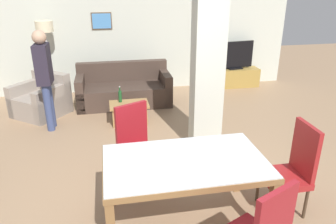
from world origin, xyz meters
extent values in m
plane|color=#9B7A5A|center=(0.00, 0.00, 0.00)|extent=(18.00, 18.00, 0.00)
cube|color=beige|center=(0.00, 4.74, 1.35)|extent=(7.20, 0.06, 2.70)
cube|color=brown|center=(-0.75, 4.70, 1.60)|extent=(0.44, 0.02, 0.36)
cube|color=#4C8CCC|center=(-0.75, 4.69, 1.60)|extent=(0.40, 0.01, 0.32)
cube|color=beige|center=(0.73, 1.68, 1.35)|extent=(0.44, 0.32, 2.70)
cube|color=brown|center=(0.00, -0.46, 0.74)|extent=(1.65, 0.06, 0.06)
cube|color=brown|center=(0.00, 0.46, 0.74)|extent=(1.65, 0.06, 0.06)
cube|color=brown|center=(-0.80, 0.00, 0.74)|extent=(0.06, 0.86, 0.06)
cube|color=brown|center=(0.80, 0.00, 0.74)|extent=(0.06, 0.86, 0.06)
cube|color=silver|center=(0.00, 0.00, 0.77)|extent=(1.63, 0.96, 0.01)
cube|color=brown|center=(0.78, -0.44, 0.35)|extent=(0.08, 0.08, 0.71)
cube|color=brown|center=(-0.78, 0.44, 0.35)|extent=(0.08, 0.08, 0.71)
cube|color=brown|center=(0.78, 0.44, 0.35)|extent=(0.08, 0.08, 0.71)
cube|color=maroon|center=(1.13, 0.00, 0.42)|extent=(0.46, 0.46, 0.07)
cube|color=maroon|center=(1.34, 0.00, 0.75)|extent=(0.05, 0.44, 0.60)
cylinder|color=#423223|center=(0.94, -0.19, 0.19)|extent=(0.04, 0.04, 0.38)
cylinder|color=#423223|center=(0.94, 0.19, 0.19)|extent=(0.04, 0.04, 0.38)
cylinder|color=#423223|center=(1.32, -0.19, 0.19)|extent=(0.04, 0.04, 0.38)
cylinder|color=#423223|center=(1.32, 0.19, 0.19)|extent=(0.04, 0.04, 0.38)
cube|color=maroon|center=(0.46, -0.99, 0.75)|extent=(0.42, 0.23, 0.60)
cube|color=maroon|center=(-0.37, 0.78, 0.42)|extent=(0.61, 0.61, 0.07)
cube|color=maroon|center=(-0.46, 0.97, 0.75)|extent=(0.42, 0.23, 0.60)
cylinder|color=#423223|center=(-0.12, 0.69, 0.19)|extent=(0.04, 0.04, 0.38)
cylinder|color=#423223|center=(-0.46, 0.53, 0.19)|extent=(0.04, 0.04, 0.38)
cylinder|color=#423223|center=(-0.28, 1.04, 0.19)|extent=(0.04, 0.04, 0.38)
cylinder|color=#423223|center=(-0.62, 0.87, 0.19)|extent=(0.04, 0.04, 0.38)
cube|color=#42332A|center=(-0.39, 3.74, 0.21)|extent=(1.90, 0.87, 0.42)
cube|color=#42332A|center=(-0.39, 4.09, 0.63)|extent=(1.90, 0.18, 0.41)
cube|color=#42332A|center=(0.48, 3.74, 0.32)|extent=(0.16, 0.87, 0.65)
cube|color=#42332A|center=(-1.26, 3.74, 0.32)|extent=(0.16, 0.87, 0.65)
cube|color=gray|center=(-2.02, 3.47, 0.20)|extent=(1.19, 1.19, 0.40)
cube|color=gray|center=(-1.81, 3.73, 0.59)|extent=(0.77, 0.67, 0.38)
cube|color=gray|center=(-1.74, 3.25, 0.30)|extent=(0.64, 0.75, 0.61)
cube|color=gray|center=(-2.29, 3.69, 0.30)|extent=(0.64, 0.75, 0.61)
cube|color=#A37A45|center=(-0.37, 2.75, 0.36)|extent=(0.70, 0.46, 0.04)
cube|color=#A37A45|center=(-0.37, 2.75, 0.17)|extent=(0.62, 0.38, 0.34)
cylinder|color=#194C23|center=(-0.51, 2.86, 0.49)|extent=(0.06, 0.06, 0.21)
cylinder|color=#194C23|center=(-0.51, 2.86, 0.63)|extent=(0.02, 0.02, 0.07)
cylinder|color=#B7B7BC|center=(-0.51, 2.86, 0.67)|extent=(0.03, 0.03, 0.01)
cube|color=#A5833C|center=(2.31, 4.46, 0.22)|extent=(1.17, 0.40, 0.44)
cube|color=black|center=(2.31, 4.46, 0.46)|extent=(0.38, 0.24, 0.03)
cube|color=black|center=(2.31, 4.46, 0.78)|extent=(0.88, 0.16, 0.63)
cylinder|color=#B7B7BC|center=(-1.90, 4.35, 0.01)|extent=(0.31, 0.31, 0.02)
cylinder|color=#B7B7BC|center=(-1.90, 4.35, 0.74)|extent=(0.04, 0.04, 1.43)
cylinder|color=beige|center=(-1.90, 4.35, 1.56)|extent=(0.35, 0.35, 0.22)
cylinder|color=#384672|center=(-1.74, 2.87, 0.42)|extent=(0.13, 0.13, 0.83)
cylinder|color=#384672|center=(-1.74, 2.70, 0.42)|extent=(0.13, 0.13, 0.83)
cube|color=#282231|center=(-1.74, 2.79, 1.16)|extent=(0.23, 0.39, 0.66)
sphere|color=tan|center=(-1.74, 2.79, 1.60)|extent=(0.22, 0.22, 0.22)
camera|label=1|loc=(-0.71, -2.78, 2.48)|focal=35.00mm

